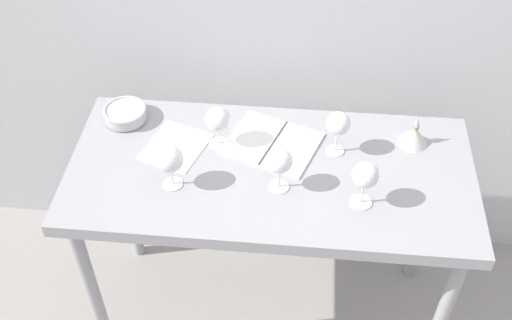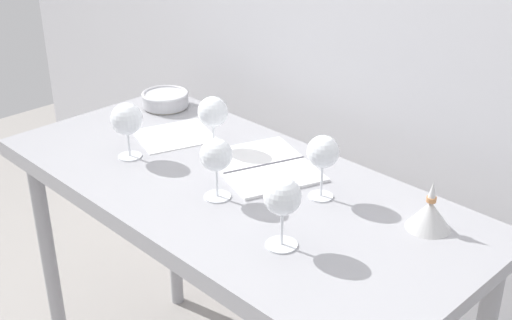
# 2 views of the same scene
# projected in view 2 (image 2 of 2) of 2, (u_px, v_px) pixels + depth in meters

# --- Properties ---
(back_wall) EXTENTS (3.80, 0.04, 2.60)m
(back_wall) POSITION_uv_depth(u_px,v_px,m) (356.00, 3.00, 1.94)
(back_wall) COLOR silver
(back_wall) RESTS_ON ground_plane
(steel_counter) EXTENTS (1.40, 0.65, 0.90)m
(steel_counter) POSITION_uv_depth(u_px,v_px,m) (233.00, 216.00, 1.85)
(steel_counter) COLOR #99999E
(steel_counter) RESTS_ON ground_plane
(wine_glass_far_right) EXTENTS (0.08, 0.08, 0.17)m
(wine_glass_far_right) POSITION_uv_depth(u_px,v_px,m) (323.00, 154.00, 1.68)
(wine_glass_far_right) COLOR white
(wine_glass_far_right) RESTS_ON steel_counter
(wine_glass_near_left) EXTENTS (0.09, 0.09, 0.16)m
(wine_glass_near_left) POSITION_uv_depth(u_px,v_px,m) (127.00, 120.00, 1.89)
(wine_glass_near_left) COLOR white
(wine_glass_near_left) RESTS_ON steel_counter
(wine_glass_near_right) EXTENTS (0.09, 0.09, 0.17)m
(wine_glass_near_right) POSITION_uv_depth(u_px,v_px,m) (282.00, 198.00, 1.48)
(wine_glass_near_right) COLOR white
(wine_glass_near_right) RESTS_ON steel_counter
(wine_glass_near_center) EXTENTS (0.08, 0.08, 0.16)m
(wine_glass_near_center) POSITION_uv_depth(u_px,v_px,m) (216.00, 157.00, 1.68)
(wine_glass_near_center) COLOR white
(wine_glass_near_center) RESTS_ON steel_counter
(wine_glass_far_left) EXTENTS (0.09, 0.09, 0.16)m
(wine_glass_far_left) POSITION_uv_depth(u_px,v_px,m) (213.00, 113.00, 1.95)
(wine_glass_far_left) COLOR white
(wine_glass_far_left) RESTS_ON steel_counter
(open_notebook) EXTENTS (0.37, 0.34, 0.01)m
(open_notebook) POSITION_uv_depth(u_px,v_px,m) (264.00, 166.00, 1.88)
(open_notebook) COLOR white
(open_notebook) RESTS_ON steel_counter
(tasting_sheet_lower) EXTENTS (0.25, 0.27, 0.00)m
(tasting_sheet_lower) POSITION_uv_depth(u_px,v_px,m) (175.00, 136.00, 2.07)
(tasting_sheet_lower) COLOR white
(tasting_sheet_lower) RESTS_ON steel_counter
(tasting_bowl) EXTENTS (0.16, 0.16, 0.05)m
(tasting_bowl) POSITION_uv_depth(u_px,v_px,m) (165.00, 99.00, 2.28)
(tasting_bowl) COLOR beige
(tasting_bowl) RESTS_ON steel_counter
(decanter_funnel) EXTENTS (0.11, 0.11, 0.12)m
(decanter_funnel) POSITION_uv_depth(u_px,v_px,m) (429.00, 214.00, 1.58)
(decanter_funnel) COLOR silver
(decanter_funnel) RESTS_ON steel_counter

